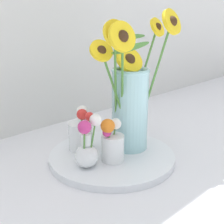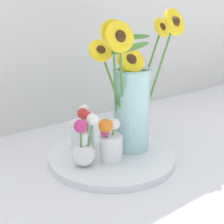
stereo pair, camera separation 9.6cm
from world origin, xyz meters
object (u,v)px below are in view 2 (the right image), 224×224
object	(u,v)px
serving_tray	(112,157)
mason_jar_sunflowers	(132,97)
vase_small_center	(110,143)
vase_small_back	(83,131)
vase_bulb_right	(84,146)

from	to	relation	value
serving_tray	mason_jar_sunflowers	world-z (taller)	mason_jar_sunflowers
vase_small_center	vase_small_back	size ratio (longest dim) A/B	0.93
vase_bulb_right	vase_small_back	size ratio (longest dim) A/B	1.10
mason_jar_sunflowers	vase_small_back	bearing A→B (deg)	141.26
mason_jar_sunflowers	vase_bulb_right	world-z (taller)	mason_jar_sunflowers
serving_tray	vase_bulb_right	bearing A→B (deg)	-172.42
mason_jar_sunflowers	vase_bulb_right	xyz separation A→B (m)	(-0.19, -0.01, -0.11)
serving_tray	vase_bulb_right	distance (m)	0.14
vase_small_center	serving_tray	bearing A→B (deg)	46.41
mason_jar_sunflowers	vase_small_back	xyz separation A→B (m)	(-0.12, 0.10, -0.12)
mason_jar_sunflowers	vase_small_center	size ratio (longest dim) A/B	3.28
serving_tray	mason_jar_sunflowers	xyz separation A→B (m)	(0.07, -0.01, 0.19)
serving_tray	vase_small_back	size ratio (longest dim) A/B	2.70
serving_tray	mason_jar_sunflowers	bearing A→B (deg)	-4.92
vase_small_center	mason_jar_sunflowers	bearing A→B (deg)	15.20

